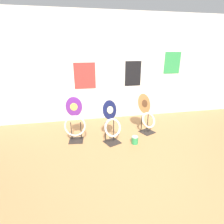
% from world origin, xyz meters
% --- Properties ---
extents(ground_plane, '(14.00, 14.00, 0.00)m').
position_xyz_m(ground_plane, '(0.00, 0.00, 0.00)').
color(ground_plane, '#A37547').
extents(wall_back, '(8.00, 0.07, 2.60)m').
position_xyz_m(wall_back, '(0.00, 2.51, 1.30)').
color(wall_back, silver).
rests_on(wall_back, ground_plane).
extents(toilet_seat_display_navy_moon, '(0.40, 0.37, 0.85)m').
position_xyz_m(toilet_seat_display_navy_moon, '(-0.37, 1.17, 0.40)').
color(toilet_seat_display_navy_moon, black).
rests_on(toilet_seat_display_navy_moon, ground_plane).
extents(toilet_seat_display_purple_note, '(0.43, 0.31, 0.91)m').
position_xyz_m(toilet_seat_display_purple_note, '(-1.07, 1.38, 0.44)').
color(toilet_seat_display_purple_note, black).
rests_on(toilet_seat_display_purple_note, ground_plane).
extents(toilet_seat_display_woodgrain, '(0.48, 0.48, 0.85)m').
position_xyz_m(toilet_seat_display_woodgrain, '(0.49, 1.48, 0.39)').
color(toilet_seat_display_woodgrain, black).
rests_on(toilet_seat_display_woodgrain, ground_plane).
extents(paint_can, '(0.14, 0.14, 0.16)m').
position_xyz_m(paint_can, '(0.07, 1.02, 0.08)').
color(paint_can, '#2D8E4C').
rests_on(paint_can, ground_plane).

